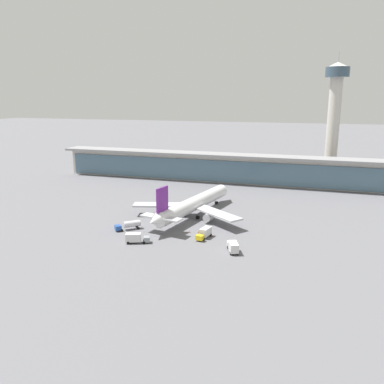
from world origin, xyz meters
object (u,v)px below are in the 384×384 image
at_px(service_truck_near_nose_white, 233,246).
at_px(safety_cone_bravo, 212,235).
at_px(service_truck_mid_apron_grey, 136,238).
at_px(safety_cone_charlie, 189,232).
at_px(airliner_on_stand, 193,204).
at_px(service_truck_on_taxiway_blue, 129,225).
at_px(service_truck_under_wing_yellow, 204,233).
at_px(safety_cone_alpha, 198,232).
at_px(service_truck_by_tail_blue, 157,219).
at_px(control_tower, 334,112).

xyz_separation_m(service_truck_near_nose_white, safety_cone_bravo, (-9.27, 11.09, -1.37)).
distance_m(service_truck_mid_apron_grey, safety_cone_charlie, 19.00).
bearing_deg(airliner_on_stand, service_truck_near_nose_white, -53.53).
bearing_deg(service_truck_on_taxiway_blue, service_truck_under_wing_yellow, 0.11).
distance_m(airliner_on_stand, safety_cone_bravo, 22.35).
relative_size(service_truck_on_taxiway_blue, safety_cone_charlie, 11.33).
bearing_deg(service_truck_mid_apron_grey, safety_cone_charlie, 48.35).
distance_m(service_truck_mid_apron_grey, service_truck_on_taxiway_blue, 13.34).
distance_m(service_truck_mid_apron_grey, safety_cone_alpha, 21.45).
distance_m(service_truck_by_tail_blue, safety_cone_bravo, 24.47).
distance_m(airliner_on_stand, service_truck_under_wing_yellow, 23.20).
distance_m(service_truck_on_taxiway_blue, control_tower, 130.68).
xyz_separation_m(airliner_on_stand, safety_cone_alpha, (7.22, -16.47, -4.55)).
bearing_deg(service_truck_near_nose_white, safety_cone_alpha, 138.46).
height_order(control_tower, safety_cone_bravo, control_tower).
height_order(safety_cone_alpha, safety_cone_charlie, same).
bearing_deg(airliner_on_stand, service_truck_by_tail_blue, -138.73).
relative_size(service_truck_under_wing_yellow, service_truck_mid_apron_grey, 1.00).
bearing_deg(service_truck_on_taxiway_blue, service_truck_mid_apron_grey, -54.00).
xyz_separation_m(service_truck_under_wing_yellow, control_tower, (38.92, 107.68, 34.42)).
xyz_separation_m(service_truck_under_wing_yellow, service_truck_on_taxiway_blue, (-26.54, -0.05, 0.02)).
bearing_deg(control_tower, airliner_on_stand, -119.52).
distance_m(service_truck_mid_apron_grey, safety_cone_bravo, 24.44).
bearing_deg(safety_cone_bravo, service_truck_under_wing_yellow, -127.71).
xyz_separation_m(airliner_on_stand, service_truck_mid_apron_grey, (-8.23, -31.30, -3.18)).
height_order(airliner_on_stand, service_truck_under_wing_yellow, airliner_on_stand).
distance_m(control_tower, safety_cone_charlie, 119.17).
bearing_deg(safety_cone_charlie, safety_cone_bravo, -6.91).
xyz_separation_m(service_truck_mid_apron_grey, service_truck_by_tail_blue, (-2.28, 22.08, -0.82)).
xyz_separation_m(service_truck_by_tail_blue, safety_cone_charlie, (14.87, -7.91, -0.56)).
height_order(service_truck_mid_apron_grey, safety_cone_alpha, service_truck_mid_apron_grey).
relative_size(service_truck_under_wing_yellow, control_tower, 0.12).
distance_m(airliner_on_stand, service_truck_on_taxiway_blue, 26.24).
xyz_separation_m(service_truck_near_nose_white, safety_cone_charlie, (-17.20, 12.05, -1.37)).
height_order(service_truck_under_wing_yellow, service_truck_by_tail_blue, service_truck_under_wing_yellow).
bearing_deg(safety_cone_bravo, service_truck_near_nose_white, -50.11).
relative_size(service_truck_by_tail_blue, safety_cone_alpha, 4.73).
xyz_separation_m(safety_cone_bravo, safety_cone_charlie, (-7.93, 0.96, 0.00)).
relative_size(airliner_on_stand, service_truck_mid_apron_grey, 7.57).
relative_size(service_truck_near_nose_white, service_truck_mid_apron_grey, 1.00).
xyz_separation_m(service_truck_near_nose_white, service_truck_under_wing_yellow, (-11.10, 8.73, 0.00)).
height_order(service_truck_near_nose_white, service_truck_by_tail_blue, service_truck_near_nose_white).
bearing_deg(safety_cone_alpha, service_truck_mid_apron_grey, -136.19).
xyz_separation_m(airliner_on_stand, safety_cone_charlie, (4.37, -17.13, -4.55)).
bearing_deg(service_truck_by_tail_blue, service_truck_on_taxiway_blue, -116.24).
bearing_deg(control_tower, safety_cone_charlie, -113.34).
distance_m(service_truck_near_nose_white, service_truck_by_tail_blue, 37.79).
bearing_deg(safety_cone_bravo, service_truck_mid_apron_grey, -147.25).
height_order(service_truck_near_nose_white, safety_cone_bravo, service_truck_near_nose_white).
distance_m(service_truck_by_tail_blue, safety_cone_alpha, 19.16).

